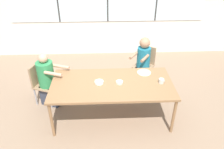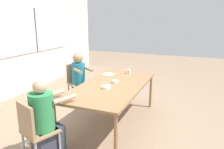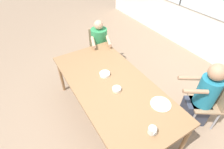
{
  "view_description": "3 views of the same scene",
  "coord_description": "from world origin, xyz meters",
  "px_view_note": "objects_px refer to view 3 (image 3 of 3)",
  "views": [
    {
      "loc": [
        -0.14,
        -3.17,
        2.86
      ],
      "look_at": [
        0.0,
        0.0,
        0.92
      ],
      "focal_mm": 35.0,
      "sensor_mm": 36.0,
      "label": 1
    },
    {
      "loc": [
        -3.34,
        -1.37,
        1.85
      ],
      "look_at": [
        0.0,
        0.0,
        0.92
      ],
      "focal_mm": 35.0,
      "sensor_mm": 36.0,
      "label": 2
    },
    {
      "loc": [
        1.51,
        -0.92,
        2.42
      ],
      "look_at": [
        0.0,
        0.0,
        0.92
      ],
      "focal_mm": 28.0,
      "sensor_mm": 36.0,
      "label": 3
    }
  ],
  "objects_px": {
    "bowl_white_shallow": "(105,74)",
    "chair_for_woman_green_shirt": "(213,99)",
    "person_man_blue_shirt": "(100,50)",
    "chair_for_man_blue_shirt": "(99,45)",
    "bowl_cereal": "(117,89)",
    "person_woman_green_shirt": "(202,98)",
    "coffee_mug": "(152,131)"
  },
  "relations": [
    {
      "from": "person_man_blue_shirt",
      "to": "bowl_white_shallow",
      "type": "bearing_deg",
      "value": 86.48
    },
    {
      "from": "bowl_white_shallow",
      "to": "bowl_cereal",
      "type": "xyz_separation_m",
      "value": [
        0.35,
        -0.02,
        -0.0
      ]
    },
    {
      "from": "person_woman_green_shirt",
      "to": "bowl_cereal",
      "type": "bearing_deg",
      "value": 95.08
    },
    {
      "from": "chair_for_woman_green_shirt",
      "to": "person_man_blue_shirt",
      "type": "height_order",
      "value": "person_man_blue_shirt"
    },
    {
      "from": "bowl_cereal",
      "to": "chair_for_woman_green_shirt",
      "type": "bearing_deg",
      "value": 60.65
    },
    {
      "from": "chair_for_woman_green_shirt",
      "to": "person_woman_green_shirt",
      "type": "bearing_deg",
      "value": 90.0
    },
    {
      "from": "chair_for_man_blue_shirt",
      "to": "bowl_white_shallow",
      "type": "height_order",
      "value": "chair_for_man_blue_shirt"
    },
    {
      "from": "chair_for_man_blue_shirt",
      "to": "person_woman_green_shirt",
      "type": "height_order",
      "value": "person_woman_green_shirt"
    },
    {
      "from": "bowl_white_shallow",
      "to": "bowl_cereal",
      "type": "distance_m",
      "value": 0.36
    },
    {
      "from": "chair_for_woman_green_shirt",
      "to": "person_woman_green_shirt",
      "type": "xyz_separation_m",
      "value": [
        -0.09,
        -0.14,
        0.02
      ]
    },
    {
      "from": "person_man_blue_shirt",
      "to": "bowl_cereal",
      "type": "distance_m",
      "value": 1.46
    },
    {
      "from": "bowl_white_shallow",
      "to": "chair_for_man_blue_shirt",
      "type": "bearing_deg",
      "value": 156.43
    },
    {
      "from": "bowl_white_shallow",
      "to": "bowl_cereal",
      "type": "bearing_deg",
      "value": -2.8
    },
    {
      "from": "person_woman_green_shirt",
      "to": "bowl_cereal",
      "type": "distance_m",
      "value": 1.27
    },
    {
      "from": "bowl_cereal",
      "to": "person_woman_green_shirt",
      "type": "bearing_deg",
      "value": 61.24
    },
    {
      "from": "coffee_mug",
      "to": "bowl_cereal",
      "type": "bearing_deg",
      "value": 178.41
    },
    {
      "from": "chair_for_woman_green_shirt",
      "to": "chair_for_man_blue_shirt",
      "type": "distance_m",
      "value": 2.32
    },
    {
      "from": "person_man_blue_shirt",
      "to": "bowl_cereal",
      "type": "bearing_deg",
      "value": 91.62
    },
    {
      "from": "chair_for_woman_green_shirt",
      "to": "bowl_white_shallow",
      "type": "height_order",
      "value": "chair_for_woman_green_shirt"
    },
    {
      "from": "coffee_mug",
      "to": "bowl_white_shallow",
      "type": "height_order",
      "value": "coffee_mug"
    },
    {
      "from": "person_man_blue_shirt",
      "to": "bowl_white_shallow",
      "type": "relative_size",
      "value": 7.24
    },
    {
      "from": "person_woman_green_shirt",
      "to": "coffee_mug",
      "type": "height_order",
      "value": "person_woman_green_shirt"
    },
    {
      "from": "person_woman_green_shirt",
      "to": "bowl_white_shallow",
      "type": "xyz_separation_m",
      "value": [
        -0.96,
        -1.08,
        0.24
      ]
    },
    {
      "from": "chair_for_woman_green_shirt",
      "to": "coffee_mug",
      "type": "relative_size",
      "value": 8.82
    },
    {
      "from": "bowl_white_shallow",
      "to": "coffee_mug",
      "type": "bearing_deg",
      "value": -1.98
    },
    {
      "from": "chair_for_man_blue_shirt",
      "to": "person_man_blue_shirt",
      "type": "distance_m",
      "value": 0.17
    },
    {
      "from": "coffee_mug",
      "to": "chair_for_man_blue_shirt",
      "type": "bearing_deg",
      "value": 166.4
    },
    {
      "from": "chair_for_woman_green_shirt",
      "to": "bowl_cereal",
      "type": "distance_m",
      "value": 1.44
    },
    {
      "from": "chair_for_man_blue_shirt",
      "to": "bowl_cereal",
      "type": "relative_size",
      "value": 6.98
    },
    {
      "from": "chair_for_woman_green_shirt",
      "to": "person_woman_green_shirt",
      "type": "distance_m",
      "value": 0.16
    },
    {
      "from": "bowl_white_shallow",
      "to": "chair_for_woman_green_shirt",
      "type": "bearing_deg",
      "value": 49.24
    },
    {
      "from": "person_woman_green_shirt",
      "to": "bowl_cereal",
      "type": "height_order",
      "value": "person_woman_green_shirt"
    }
  ]
}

